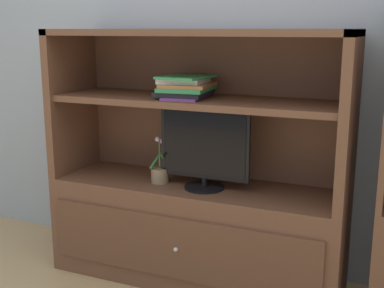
{
  "coord_description": "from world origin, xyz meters",
  "views": [
    {
      "loc": [
        1.09,
        -2.17,
        1.47
      ],
      "look_at": [
        0.0,
        0.35,
        0.84
      ],
      "focal_mm": 47.04,
      "sensor_mm": 36.0,
      "label": 1
    }
  ],
  "objects_px": {
    "media_console": "(196,204)",
    "magazine_stack": "(186,87)",
    "potted_plant": "(160,173)",
    "tv_monitor": "(204,149)"
  },
  "relations": [
    {
      "from": "media_console",
      "to": "magazine_stack",
      "type": "distance_m",
      "value": 0.69
    },
    {
      "from": "potted_plant",
      "to": "magazine_stack",
      "type": "xyz_separation_m",
      "value": [
        0.15,
        0.05,
        0.51
      ]
    },
    {
      "from": "media_console",
      "to": "potted_plant",
      "type": "bearing_deg",
      "value": -164.69
    },
    {
      "from": "media_console",
      "to": "potted_plant",
      "type": "distance_m",
      "value": 0.28
    },
    {
      "from": "tv_monitor",
      "to": "magazine_stack",
      "type": "height_order",
      "value": "magazine_stack"
    },
    {
      "from": "tv_monitor",
      "to": "magazine_stack",
      "type": "distance_m",
      "value": 0.36
    },
    {
      "from": "potted_plant",
      "to": "magazine_stack",
      "type": "relative_size",
      "value": 0.73
    },
    {
      "from": "media_console",
      "to": "tv_monitor",
      "type": "distance_m",
      "value": 0.37
    },
    {
      "from": "media_console",
      "to": "magazine_stack",
      "type": "relative_size",
      "value": 4.59
    },
    {
      "from": "media_console",
      "to": "magazine_stack",
      "type": "height_order",
      "value": "media_console"
    }
  ]
}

